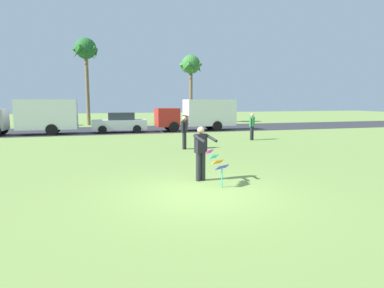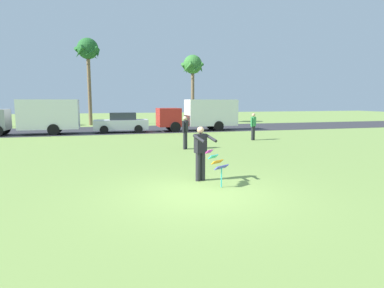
{
  "view_description": "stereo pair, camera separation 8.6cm",
  "coord_description": "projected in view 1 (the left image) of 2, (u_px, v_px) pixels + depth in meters",
  "views": [
    {
      "loc": [
        -2.64,
        -8.32,
        2.54
      ],
      "look_at": [
        0.42,
        2.38,
        1.05
      ],
      "focal_mm": 30.48,
      "sensor_mm": 36.0,
      "label": 1
    },
    {
      "loc": [
        -2.55,
        -8.34,
        2.54
      ],
      "look_at": [
        0.42,
        2.38,
        1.05
      ],
      "focal_mm": 30.48,
      "sensor_mm": 36.0,
      "label": 2
    }
  ],
  "objects": [
    {
      "name": "person_walker_near",
      "position": [
        184.0,
        131.0,
        17.03
      ],
      "size": [
        0.38,
        0.49,
        1.73
      ],
      "color": "#26262B",
      "rests_on": "ground"
    },
    {
      "name": "road_strip",
      "position": [
        131.0,
        130.0,
        28.54
      ],
      "size": [
        120.0,
        8.0,
        0.01
      ],
      "primitive_type": "cube",
      "color": "#2D2D33",
      "rests_on": "ground"
    },
    {
      "name": "palm_tree_right_near",
      "position": [
        86.0,
        52.0,
        32.78
      ],
      "size": [
        2.58,
        2.71,
        8.79
      ],
      "color": "brown",
      "rests_on": "ground"
    },
    {
      "name": "parked_car_silver",
      "position": [
        120.0,
        123.0,
        25.87
      ],
      "size": [
        4.25,
        1.93,
        1.6
      ],
      "color": "silver",
      "rests_on": "ground"
    },
    {
      "name": "parked_truck_grey_van",
      "position": [
        36.0,
        116.0,
        24.12
      ],
      "size": [
        6.7,
        2.13,
        2.62
      ],
      "color": "gray",
      "rests_on": "ground"
    },
    {
      "name": "ground_plane",
      "position": [
        201.0,
        193.0,
        8.99
      ],
      "size": [
        120.0,
        120.0,
        0.0
      ],
      "primitive_type": "plane",
      "color": "olive"
    },
    {
      "name": "parked_truck_red_cab",
      "position": [
        200.0,
        114.0,
        27.61
      ],
      "size": [
        6.72,
        2.17,
        2.62
      ],
      "color": "#B2231E",
      "rests_on": "ground"
    },
    {
      "name": "kite_held",
      "position": [
        218.0,
        163.0,
        9.62
      ],
      "size": [
        0.63,
        0.73,
        1.08
      ],
      "color": "#D83399",
      "rests_on": "ground"
    },
    {
      "name": "palm_tree_centre_far",
      "position": [
        191.0,
        67.0,
        36.66
      ],
      "size": [
        2.58,
        2.71,
        7.63
      ],
      "color": "brown",
      "rests_on": "ground"
    },
    {
      "name": "person_walker_far",
      "position": [
        252.0,
        126.0,
        20.96
      ],
      "size": [
        0.46,
        0.4,
        1.73
      ],
      "color": "#26262B",
      "rests_on": "ground"
    },
    {
      "name": "person_kite_flyer",
      "position": [
        201.0,
        151.0,
        10.27
      ],
      "size": [
        0.68,
        0.75,
        1.73
      ],
      "color": "#26262B",
      "rests_on": "ground"
    }
  ]
}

